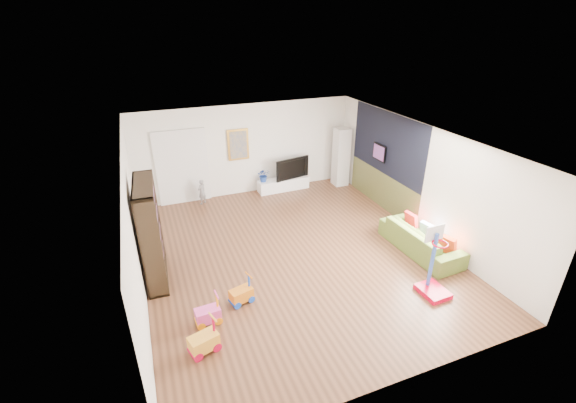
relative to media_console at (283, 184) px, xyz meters
name	(u,v)px	position (x,y,z in m)	size (l,w,h in m)	color
floor	(294,254)	(-1.06, -3.48, -0.19)	(6.50, 7.50, 0.00)	brown
ceiling	(295,140)	(-1.06, -3.48, 2.51)	(6.50, 7.50, 0.00)	white
wall_back	(246,150)	(-1.06, 0.27, 1.16)	(6.50, 0.00, 2.70)	white
wall_front	(403,314)	(-1.06, -7.23, 1.16)	(6.50, 0.00, 2.70)	silver
wall_left	(134,228)	(-4.31, -3.48, 1.16)	(0.00, 7.50, 2.70)	white
wall_right	(419,179)	(2.19, -3.48, 1.16)	(0.00, 7.50, 2.70)	white
navy_accent	(387,144)	(2.18, -2.08, 1.66)	(0.01, 3.20, 1.70)	black
olive_wainscot	(381,190)	(2.18, -2.08, 0.31)	(0.01, 3.20, 1.00)	brown
doorway	(182,168)	(-2.96, 0.23, 0.86)	(1.45, 0.06, 2.10)	white
painting_back	(238,145)	(-1.31, 0.23, 1.36)	(0.62, 0.06, 0.92)	gold
artwork_right	(379,152)	(2.11, -1.88, 1.36)	(0.04, 0.56, 0.46)	#7F3F8C
media_console	(283,184)	(0.00, 0.00, 0.00)	(1.61, 0.40, 0.37)	white
tall_cabinet	(341,157)	(1.86, -0.24, 0.74)	(0.43, 0.43, 1.85)	silver
bookshelf	(151,233)	(-4.04, -3.23, 0.87)	(0.38, 1.45, 2.11)	black
sofa	(421,239)	(1.68, -4.43, 0.12)	(2.08, 0.81, 0.61)	#5B752A
basketball_hoop	(439,264)	(0.92, -5.78, 0.52)	(0.49, 0.59, 1.42)	red
ride_on_yellow	(203,337)	(-3.50, -5.58, 0.12)	(0.46, 0.29, 0.62)	gold
ride_on_orange	(241,290)	(-2.63, -4.65, 0.09)	(0.42, 0.26, 0.56)	orange
ride_on_pink	(207,310)	(-3.32, -4.96, 0.10)	(0.43, 0.27, 0.58)	#EE47AB
child	(202,192)	(-2.53, -0.06, 0.18)	(0.27, 0.18, 0.74)	gray
tv	(290,168)	(0.24, 0.01, 0.52)	(1.15, 0.15, 0.66)	black
vase_plant	(264,175)	(-0.63, 0.01, 0.39)	(0.37, 0.32, 0.41)	#1B3D9C
pillow_left	(446,244)	(1.85, -5.02, 0.29)	(0.11, 0.42, 0.42)	red
pillow_center	(428,231)	(1.87, -4.42, 0.29)	(0.11, 0.40, 0.40)	white
pillow_right	(411,219)	(1.86, -3.81, 0.29)	(0.09, 0.35, 0.35)	red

